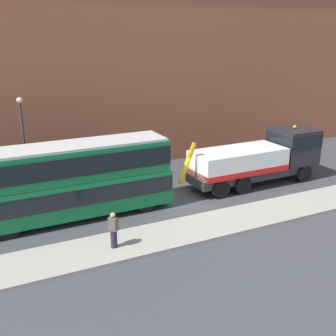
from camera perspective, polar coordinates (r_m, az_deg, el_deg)
The scene contains 7 objects.
ground_plane at distance 24.97m, azimuth 1.53°, elevation -4.16°, with size 120.00×120.00×0.00m, color #38383D.
near_kerb at distance 21.62m, azimuth 6.72°, elevation -7.70°, with size 60.00×2.80×0.15m, color gray.
building_facade at distance 30.43m, azimuth -5.50°, elevation 15.35°, with size 60.00×1.50×16.00m.
recovery_tow_truck at distance 27.56m, azimuth 12.69°, elevation 1.41°, with size 10.15×2.72×3.67m.
double_decker_bus at distance 22.13m, azimuth -13.60°, elevation -1.44°, with size 11.07×2.65×4.06m.
pedestrian_onlooker at distance 18.91m, azimuth -7.56°, elevation -8.58°, with size 0.45×0.48×1.71m.
street_lamp at distance 27.05m, azimuth -19.41°, elevation 4.27°, with size 0.36×0.36×5.83m.
Camera 1 is at (-10.74, -20.50, 9.36)m, focal length 43.98 mm.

